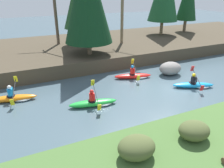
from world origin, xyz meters
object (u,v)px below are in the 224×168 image
object	(u,v)px
kayaker_middle	(134,76)
boulder_midstream	(170,68)
kayaker_far_back	(14,98)
kayaker_trailing	(95,102)
kayaker_lead	(195,85)

from	to	relation	value
kayaker_middle	boulder_midstream	distance (m)	2.92
boulder_midstream	kayaker_far_back	bearing A→B (deg)	178.33
kayaker_trailing	boulder_midstream	distance (m)	7.27
boulder_midstream	kayaker_trailing	bearing A→B (deg)	-162.55
kayaker_middle	kayaker_lead	bearing A→B (deg)	-30.72
kayaker_middle	kayaker_trailing	size ratio (longest dim) A/B	0.99
kayaker_lead	boulder_midstream	size ratio (longest dim) A/B	1.56
kayaker_lead	kayaker_trailing	world-z (taller)	same
kayaker_middle	kayaker_trailing	distance (m)	4.85
kayaker_far_back	boulder_midstream	world-z (taller)	kayaker_far_back
kayaker_lead	kayaker_far_back	size ratio (longest dim) A/B	0.97
kayaker_far_back	kayaker_middle	bearing A→B (deg)	12.10
kayaker_middle	boulder_midstream	size ratio (longest dim) A/B	1.59
kayaker_lead	kayaker_trailing	size ratio (longest dim) A/B	0.97
boulder_midstream	kayaker_lead	bearing A→B (deg)	-90.06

